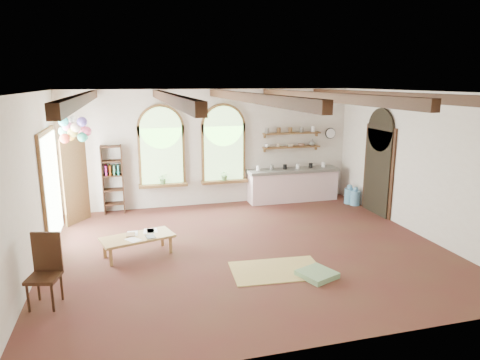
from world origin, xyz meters
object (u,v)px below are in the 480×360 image
object	(u,v)px
kitchen_counter	(293,185)
balloon_cluster	(75,130)
side_chair	(45,285)
coffee_table	(138,238)

from	to	relation	value
kitchen_counter	balloon_cluster	distance (m)	6.07
kitchen_counter	side_chair	bearing A→B (deg)	-142.24
balloon_cluster	kitchen_counter	bearing A→B (deg)	9.21
kitchen_counter	side_chair	xyz separation A→B (m)	(-5.94, -4.60, -0.15)
kitchen_counter	side_chair	size ratio (longest dim) A/B	2.36
coffee_table	side_chair	size ratio (longest dim) A/B	1.34
coffee_table	side_chair	xyz separation A→B (m)	(-1.44, -1.64, -0.02)
coffee_table	side_chair	bearing A→B (deg)	-131.36
kitchen_counter	balloon_cluster	xyz separation A→B (m)	(-5.71, -0.93, 1.86)
side_chair	balloon_cluster	world-z (taller)	balloon_cluster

